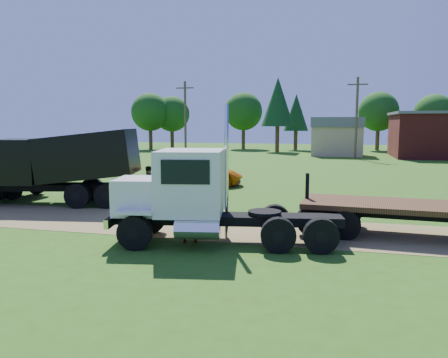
% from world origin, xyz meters
% --- Properties ---
extents(ground, '(140.00, 140.00, 0.00)m').
position_xyz_m(ground, '(0.00, 0.00, 0.00)').
color(ground, '#2B5111').
rests_on(ground, ground).
extents(dirt_track, '(120.00, 4.20, 0.01)m').
position_xyz_m(dirt_track, '(0.00, 0.00, 0.01)').
color(dirt_track, olive).
rests_on(dirt_track, ground).
extents(white_semi_tractor, '(7.75, 3.71, 4.57)m').
position_xyz_m(white_semi_tractor, '(-0.84, -2.25, 1.56)').
color(white_semi_tractor, black).
rests_on(white_semi_tractor, ground).
extents(black_dump_truck, '(8.71, 4.37, 3.69)m').
position_xyz_m(black_dump_truck, '(-9.46, 2.76, 2.03)').
color(black_dump_truck, black).
rests_on(black_dump_truck, ground).
extents(orange_pickup, '(6.17, 4.18, 1.57)m').
position_xyz_m(orange_pickup, '(-4.69, 10.50, 0.78)').
color(orange_pickup, orange).
rests_on(orange_pickup, ground).
extents(flatbed_trailer, '(8.42, 3.03, 2.12)m').
position_xyz_m(flatbed_trailer, '(6.74, 0.17, 0.91)').
color(flatbed_trailer, '#391F12').
rests_on(flatbed_trailer, ground).
extents(spectator_a, '(0.82, 0.71, 1.91)m').
position_xyz_m(spectator_a, '(-0.93, -2.33, 0.95)').
color(spectator_a, '#999999').
rests_on(spectator_a, ground).
extents(spectator_b, '(1.07, 1.06, 1.74)m').
position_xyz_m(spectator_b, '(-5.77, 5.14, 0.87)').
color(spectator_b, '#999999').
rests_on(spectator_b, ground).
extents(tan_shed, '(6.20, 5.40, 4.70)m').
position_xyz_m(tan_shed, '(4.00, 40.00, 2.42)').
color(tan_shed, tan).
rests_on(tan_shed, ground).
extents(utility_poles, '(42.20, 0.28, 9.00)m').
position_xyz_m(utility_poles, '(6.00, 35.00, 4.71)').
color(utility_poles, '#4C3F2B').
rests_on(utility_poles, ground).
extents(tree_row, '(58.78, 12.23, 10.25)m').
position_xyz_m(tree_row, '(3.19, 49.48, 5.78)').
color(tree_row, '#372816').
rests_on(tree_row, ground).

